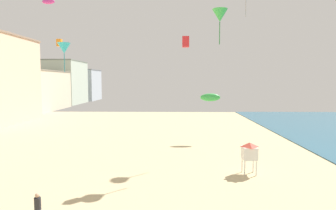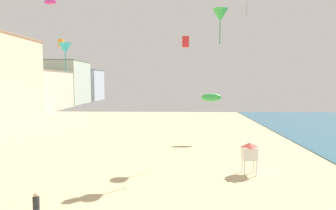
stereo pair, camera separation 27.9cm
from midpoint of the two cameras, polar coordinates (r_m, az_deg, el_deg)
The scene contains 11 objects.
boardwalk_hotel_far at distance 79.83m, azimuth -24.51°, elevation 2.64°, with size 11.93×21.16×10.00m.
boardwalk_hotel_distant at distance 98.67m, azimuth -19.20°, elevation 4.23°, with size 10.74×16.38×13.74m.
boardwalk_hotel_furthest at distance 115.01m, azimuth -16.06°, elevation 3.81°, with size 11.97×14.22×11.57m.
kite_flyer at distance 17.30m, azimuth -24.07°, elevation -17.69°, with size 0.34×0.34×1.64m.
lifeguard_stand at distance 24.07m, azimuth 16.05°, elevation -8.79°, with size 1.10×1.10×2.55m.
kite_red_box at distance 23.70m, azimuth 3.81°, elevation 12.31°, with size 0.54×0.54×0.85m.
kite_cyan_delta at distance 32.51m, azimuth -19.35°, elevation 10.48°, with size 1.33×1.33×3.03m.
kite_green_delta at distance 26.71m, azimuth 10.53°, elevation 16.95°, with size 1.33×1.33×3.03m.
kite_green_parafoil at distance 35.68m, azimuth 8.75°, elevation 1.48°, with size 2.44×0.68×0.95m.
kite_magenta_parafoil at distance 45.17m, azimuth -21.98°, elevation 18.30°, with size 1.75×0.49×0.68m.
kite_orange_box_2 at distance 41.89m, azimuth -20.11°, elevation 11.40°, with size 0.61×0.61×0.95m.
Camera 2 is at (4.73, -8.28, 7.42)m, focal length 30.97 mm.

